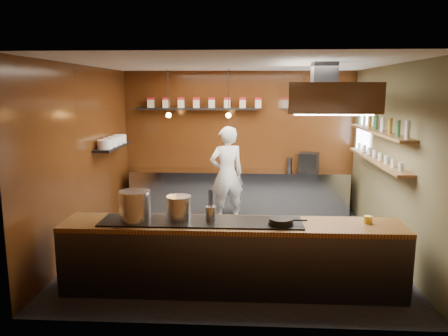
# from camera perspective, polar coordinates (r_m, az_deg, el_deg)

# --- Properties ---
(floor) EXTENTS (5.00, 5.00, 0.00)m
(floor) POSITION_cam_1_polar(r_m,az_deg,el_deg) (7.47, 1.51, -10.22)
(floor) COLOR black
(floor) RESTS_ON ground
(back_wall) EXTENTS (5.00, 0.00, 5.00)m
(back_wall) POSITION_cam_1_polar(r_m,az_deg,el_deg) (9.56, 2.00, 3.57)
(back_wall) COLOR #37170A
(back_wall) RESTS_ON ground
(left_wall) EXTENTS (0.00, 5.00, 5.00)m
(left_wall) POSITION_cam_1_polar(r_m,az_deg,el_deg) (7.58, -17.69, 1.33)
(left_wall) COLOR #37170A
(left_wall) RESTS_ON ground
(right_wall) EXTENTS (0.00, 5.00, 5.00)m
(right_wall) POSITION_cam_1_polar(r_m,az_deg,el_deg) (7.45, 21.17, 0.97)
(right_wall) COLOR brown
(right_wall) RESTS_ON ground
(ceiling) EXTENTS (5.00, 5.00, 0.00)m
(ceiling) POSITION_cam_1_polar(r_m,az_deg,el_deg) (7.01, 1.63, 13.42)
(ceiling) COLOR silver
(ceiling) RESTS_ON back_wall
(window_pane) EXTENTS (0.00, 1.00, 1.00)m
(window_pane) POSITION_cam_1_polar(r_m,az_deg,el_deg) (9.01, 17.74, 5.23)
(window_pane) COLOR white
(window_pane) RESTS_ON right_wall
(prep_counter) EXTENTS (4.60, 0.65, 0.90)m
(prep_counter) POSITION_cam_1_polar(r_m,az_deg,el_deg) (9.42, 1.92, -3.03)
(prep_counter) COLOR silver
(prep_counter) RESTS_ON floor
(pass_counter) EXTENTS (4.40, 0.72, 0.94)m
(pass_counter) POSITION_cam_1_polar(r_m,az_deg,el_deg) (5.81, 1.01, -11.43)
(pass_counter) COLOR #38383D
(pass_counter) RESTS_ON floor
(tin_shelf) EXTENTS (2.60, 0.26, 0.04)m
(tin_shelf) POSITION_cam_1_polar(r_m,az_deg,el_deg) (9.43, -3.52, 7.73)
(tin_shelf) COLOR black
(tin_shelf) RESTS_ON back_wall
(plate_shelf) EXTENTS (0.30, 1.40, 0.04)m
(plate_shelf) POSITION_cam_1_polar(r_m,az_deg,el_deg) (8.46, -14.31, 2.72)
(plate_shelf) COLOR black
(plate_shelf) RESTS_ON left_wall
(bottle_shelf_upper) EXTENTS (0.26, 2.80, 0.04)m
(bottle_shelf_upper) POSITION_cam_1_polar(r_m,az_deg,el_deg) (7.63, 19.54, 4.46)
(bottle_shelf_upper) COLOR brown
(bottle_shelf_upper) RESTS_ON right_wall
(bottle_shelf_lower) EXTENTS (0.26, 2.80, 0.04)m
(bottle_shelf_lower) POSITION_cam_1_polar(r_m,az_deg,el_deg) (7.69, 19.34, 0.98)
(bottle_shelf_lower) COLOR brown
(bottle_shelf_lower) RESTS_ON right_wall
(extractor_hood) EXTENTS (1.20, 2.00, 0.72)m
(extractor_hood) POSITION_cam_1_polar(r_m,az_deg,el_deg) (6.69, 12.85, 9.08)
(extractor_hood) COLOR #38383D
(extractor_hood) RESTS_ON ceiling
(pendant_left) EXTENTS (0.10, 0.10, 0.95)m
(pendant_left) POSITION_cam_1_polar(r_m,az_deg,el_deg) (8.85, -7.26, 7.19)
(pendant_left) COLOR black
(pendant_left) RESTS_ON ceiling
(pendant_right) EXTENTS (0.10, 0.10, 0.95)m
(pendant_right) POSITION_cam_1_polar(r_m,az_deg,el_deg) (8.72, 0.59, 7.22)
(pendant_right) COLOR black
(pendant_right) RESTS_ON ceiling
(storage_tins) EXTENTS (2.43, 0.13, 0.22)m
(storage_tins) POSITION_cam_1_polar(r_m,az_deg,el_deg) (9.41, -2.61, 8.53)
(storage_tins) COLOR beige
(storage_tins) RESTS_ON tin_shelf
(plate_stacks) EXTENTS (0.26, 1.16, 0.16)m
(plate_stacks) POSITION_cam_1_polar(r_m,az_deg,el_deg) (8.44, -14.34, 3.39)
(plate_stacks) COLOR white
(plate_stacks) RESTS_ON plate_shelf
(bottles) EXTENTS (0.06, 2.66, 0.24)m
(bottles) POSITION_cam_1_polar(r_m,az_deg,el_deg) (7.62, 19.61, 5.51)
(bottles) COLOR silver
(bottles) RESTS_ON bottle_shelf_upper
(wine_glasses) EXTENTS (0.07, 2.37, 0.13)m
(wine_glasses) POSITION_cam_1_polar(r_m,az_deg,el_deg) (7.68, 19.37, 1.61)
(wine_glasses) COLOR silver
(wine_glasses) RESTS_ON bottle_shelf_lower
(stockpot_large) EXTENTS (0.42, 0.42, 0.39)m
(stockpot_large) POSITION_cam_1_polar(r_m,az_deg,el_deg) (5.75, -11.55, -4.86)
(stockpot_large) COLOR silver
(stockpot_large) RESTS_ON pass_counter
(stockpot_small) EXTENTS (0.36, 0.36, 0.31)m
(stockpot_small) POSITION_cam_1_polar(r_m,az_deg,el_deg) (5.73, -5.94, -5.17)
(stockpot_small) COLOR silver
(stockpot_small) RESTS_ON pass_counter
(utensil_crock) EXTENTS (0.16, 0.16, 0.18)m
(utensil_crock) POSITION_cam_1_polar(r_m,az_deg,el_deg) (5.66, -1.76, -5.96)
(utensil_crock) COLOR #BBBDC3
(utensil_crock) RESTS_ON pass_counter
(frying_pan) EXTENTS (0.49, 0.32, 0.08)m
(frying_pan) POSITION_cam_1_polar(r_m,az_deg,el_deg) (5.56, 7.48, -6.92)
(frying_pan) COLOR black
(frying_pan) RESTS_ON pass_counter
(butter_jar) EXTENTS (0.13, 0.13, 0.10)m
(butter_jar) POSITION_cam_1_polar(r_m,az_deg,el_deg) (5.91, 18.29, -6.43)
(butter_jar) COLOR yellow
(butter_jar) RESTS_ON pass_counter
(espresso_machine) EXTENTS (0.48, 0.47, 0.39)m
(espresso_machine) POSITION_cam_1_polar(r_m,az_deg,el_deg) (9.43, 10.98, 0.79)
(espresso_machine) COLOR black
(espresso_machine) RESTS_ON prep_counter
(chef) EXTENTS (0.82, 0.68, 1.90)m
(chef) POSITION_cam_1_polar(r_m,az_deg,el_deg) (8.64, 0.36, -0.82)
(chef) COLOR silver
(chef) RESTS_ON floor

